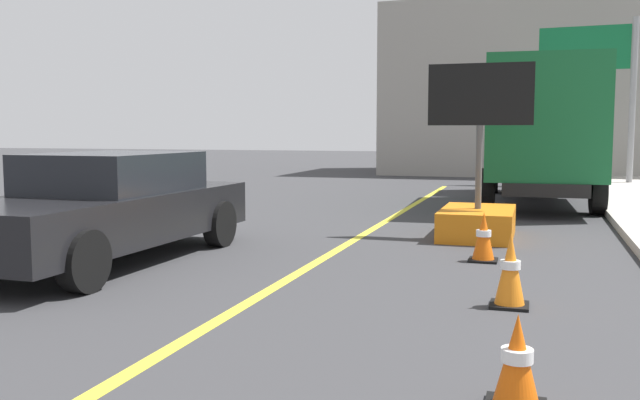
{
  "coord_description": "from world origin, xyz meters",
  "views": [
    {
      "loc": [
        2.63,
        3.0,
        1.66
      ],
      "look_at": [
        1.28,
        7.31,
        1.21
      ],
      "focal_mm": 38.89,
      "sensor_mm": 36.0,
      "label": 1
    }
  ],
  "objects_px": {
    "traffic_cone_mid_lane": "(517,363)",
    "traffic_cone_curbside": "(484,237)",
    "pickup_car": "(106,207)",
    "traffic_cone_far_lane": "(510,270)",
    "highway_guide_sign": "(605,72)",
    "arrow_board_trailer": "(478,207)",
    "box_truck": "(540,129)"
  },
  "relations": [
    {
      "from": "box_truck",
      "to": "pickup_car",
      "type": "distance_m",
      "value": 10.57
    },
    {
      "from": "arrow_board_trailer",
      "to": "highway_guide_sign",
      "type": "relative_size",
      "value": 0.54
    },
    {
      "from": "pickup_car",
      "to": "highway_guide_sign",
      "type": "height_order",
      "value": "highway_guide_sign"
    },
    {
      "from": "box_truck",
      "to": "highway_guide_sign",
      "type": "bearing_deg",
      "value": 72.65
    },
    {
      "from": "arrow_board_trailer",
      "to": "traffic_cone_curbside",
      "type": "relative_size",
      "value": 4.26
    },
    {
      "from": "arrow_board_trailer",
      "to": "traffic_cone_mid_lane",
      "type": "distance_m",
      "value": 6.91
    },
    {
      "from": "arrow_board_trailer",
      "to": "highway_guide_sign",
      "type": "height_order",
      "value": "highway_guide_sign"
    },
    {
      "from": "pickup_car",
      "to": "highway_guide_sign",
      "type": "xyz_separation_m",
      "value": [
        7.11,
        14.97,
        2.73
      ]
    },
    {
      "from": "box_truck",
      "to": "pickup_car",
      "type": "relative_size",
      "value": 1.55
    },
    {
      "from": "arrow_board_trailer",
      "to": "box_truck",
      "type": "height_order",
      "value": "box_truck"
    },
    {
      "from": "pickup_car",
      "to": "traffic_cone_mid_lane",
      "type": "height_order",
      "value": "pickup_car"
    },
    {
      "from": "arrow_board_trailer",
      "to": "traffic_cone_curbside",
      "type": "bearing_deg",
      "value": -83.34
    },
    {
      "from": "traffic_cone_far_lane",
      "to": "pickup_car",
      "type": "bearing_deg",
      "value": 170.05
    },
    {
      "from": "box_truck",
      "to": "highway_guide_sign",
      "type": "distance_m",
      "value": 6.38
    },
    {
      "from": "arrow_board_trailer",
      "to": "traffic_cone_mid_lane",
      "type": "height_order",
      "value": "arrow_board_trailer"
    },
    {
      "from": "arrow_board_trailer",
      "to": "box_truck",
      "type": "distance_m",
      "value": 5.84
    },
    {
      "from": "pickup_car",
      "to": "arrow_board_trailer",
      "type": "bearing_deg",
      "value": 38.4
    },
    {
      "from": "traffic_cone_mid_lane",
      "to": "box_truck",
      "type": "bearing_deg",
      "value": 89.46
    },
    {
      "from": "highway_guide_sign",
      "to": "arrow_board_trailer",
      "type": "bearing_deg",
      "value": -103.37
    },
    {
      "from": "arrow_board_trailer",
      "to": "box_truck",
      "type": "xyz_separation_m",
      "value": [
        0.9,
        5.63,
        1.24
      ]
    },
    {
      "from": "arrow_board_trailer",
      "to": "traffic_cone_far_lane",
      "type": "height_order",
      "value": "arrow_board_trailer"
    },
    {
      "from": "pickup_car",
      "to": "highway_guide_sign",
      "type": "distance_m",
      "value": 16.79
    },
    {
      "from": "traffic_cone_far_lane",
      "to": "traffic_cone_curbside",
      "type": "distance_m",
      "value": 2.33
    },
    {
      "from": "pickup_car",
      "to": "traffic_cone_curbside",
      "type": "xyz_separation_m",
      "value": [
        4.61,
        1.41,
        -0.38
      ]
    },
    {
      "from": "box_truck",
      "to": "traffic_cone_curbside",
      "type": "height_order",
      "value": "box_truck"
    },
    {
      "from": "pickup_car",
      "to": "highway_guide_sign",
      "type": "bearing_deg",
      "value": 64.6
    },
    {
      "from": "arrow_board_trailer",
      "to": "pickup_car",
      "type": "height_order",
      "value": "arrow_board_trailer"
    },
    {
      "from": "traffic_cone_mid_lane",
      "to": "traffic_cone_curbside",
      "type": "distance_m",
      "value": 4.84
    },
    {
      "from": "highway_guide_sign",
      "to": "traffic_cone_mid_lane",
      "type": "distance_m",
      "value": 18.74
    },
    {
      "from": "traffic_cone_mid_lane",
      "to": "traffic_cone_far_lane",
      "type": "distance_m",
      "value": 2.52
    },
    {
      "from": "highway_guide_sign",
      "to": "traffic_cone_mid_lane",
      "type": "relative_size",
      "value": 8.54
    },
    {
      "from": "pickup_car",
      "to": "highway_guide_sign",
      "type": "relative_size",
      "value": 0.93
    }
  ]
}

